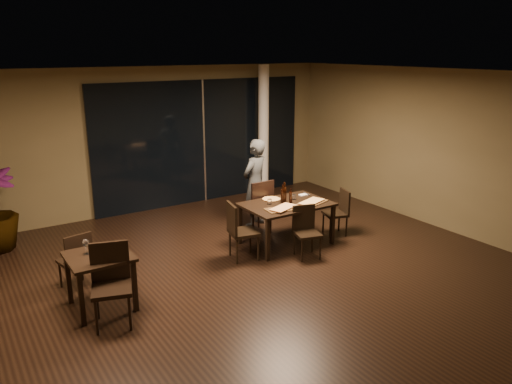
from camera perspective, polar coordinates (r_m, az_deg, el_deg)
The scene contains 30 objects.
ground at distance 7.82m, azimuth 0.92°, elevation -9.23°, with size 8.00×8.00×0.00m, color black.
wall_back at distance 10.83m, azimuth -11.05°, elevation 6.01°, with size 8.00×0.10×3.00m, color brown.
wall_right at distance 10.07m, azimuth 20.59°, elevation 4.53°, with size 0.10×8.00×3.00m, color brown.
ceiling at distance 7.07m, azimuth 1.03°, elevation 13.47°, with size 8.00×8.00×0.04m, color silver.
window_panel at distance 11.18m, azimuth -6.06°, elevation 5.75°, with size 5.00×0.06×2.70m, color black.
column at distance 11.58m, azimuth 0.86°, elevation 6.95°, with size 0.24×0.24×3.00m, color silver.
main_table at distance 8.71m, azimuth 3.51°, elevation -1.76°, with size 1.50×1.00×0.75m.
side_table at distance 6.92m, azimuth -17.47°, elevation -7.86°, with size 0.80×0.80×0.75m.
chair_main_far at distance 9.19m, azimuth 0.32°, elevation -1.41°, with size 0.49×0.49×1.04m.
chair_main_near at distance 8.31m, azimuth 5.71°, elevation -4.16°, with size 0.48×0.48×0.85m.
chair_main_left at distance 8.11m, azimuth -1.98°, elevation -4.17°, with size 0.53×0.53×0.96m.
chair_main_right at distance 9.34m, azimuth 9.48°, elevation -2.02°, with size 0.49×0.49×0.85m.
chair_side_far at distance 7.57m, azimuth -19.81°, elevation -7.12°, with size 0.47×0.47×0.87m.
chair_side_near at distance 6.56m, azimuth -16.23°, elevation -9.57°, with size 0.60×0.60×1.03m.
diner at distance 9.57m, azimuth -0.12°, elevation 1.02°, with size 0.58×0.39×1.71m, color #2B2D2F.
pizza_board_left at distance 8.36m, azimuth 3.12°, elevation -1.94°, with size 0.60×0.30×0.01m, color #402A14.
pizza_board_right at distance 8.73m, azimuth 6.38°, elevation -1.23°, with size 0.62×0.31×0.01m, color #493017.
oblong_pizza_left at distance 8.36m, azimuth 3.12°, elevation -1.83°, with size 0.48×0.22×0.02m, color maroon, non-canonical shape.
oblong_pizza_right at distance 8.73m, azimuth 6.38°, elevation -1.13°, with size 0.49×0.22×0.02m, color maroon, non-canonical shape.
round_pizza at distance 8.88m, azimuth 1.76°, elevation -0.83°, with size 0.31×0.31×0.01m, color #AF2F13.
bottle_a at distance 8.69m, azimuth 3.07°, elevation -0.18°, with size 0.07×0.07×0.32m, color black, non-canonical shape.
bottle_b at distance 8.68m, azimuth 3.99°, elevation -0.44°, with size 0.06×0.06×0.25m, color black, non-canonical shape.
bottle_c at distance 8.71m, azimuth 3.26°, elevation -0.03°, with size 0.08×0.08×0.36m, color black, non-canonical shape.
tumbler_left at distance 8.62m, azimuth 1.56°, elevation -1.11°, with size 0.08×0.08×0.09m, color white.
tumbler_right at distance 8.91m, azimuth 4.37°, elevation -0.58°, with size 0.08×0.08×0.09m, color white.
napkin_near at distance 8.92m, azimuth 6.69°, elevation -0.86°, with size 0.18×0.10×0.01m, color silver.
napkin_far at distance 9.20m, azimuth 5.49°, elevation -0.30°, with size 0.18×0.10×0.01m, color white.
wine_glass_a at distance 6.92m, azimuth -18.85°, elevation -5.97°, with size 0.09×0.09×0.20m, color white, non-canonical shape.
wine_glass_b at distance 6.82m, azimuth -16.42°, elevation -6.22°, with size 0.07×0.07×0.16m, color white, non-canonical shape.
side_napkin at distance 6.69m, azimuth -16.37°, elevation -7.37°, with size 0.18×0.11×0.01m, color white.
Camera 1 is at (-3.92, -5.88, 3.35)m, focal length 35.00 mm.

